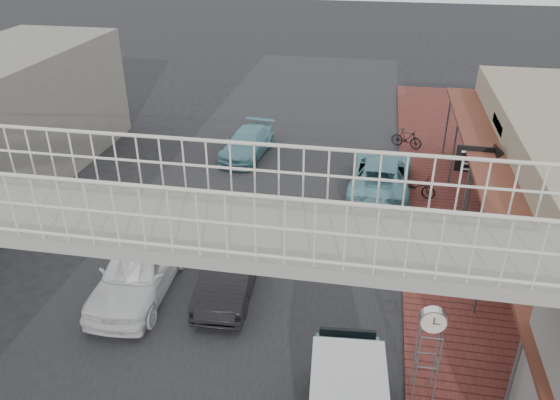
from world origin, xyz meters
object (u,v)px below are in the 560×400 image
at_px(dark_sedan, 230,270).
at_px(street_clock, 432,324).
at_px(white_hatchback, 139,268).
at_px(angkot_far, 247,143).
at_px(angkot_curb, 381,174).
at_px(arrow_sign, 499,162).
at_px(motorcycle_far, 407,138).
at_px(motorcycle_near, 415,186).

height_order(dark_sedan, street_clock, street_clock).
bearing_deg(street_clock, white_hatchback, 159.77).
distance_m(angkot_far, street_clock, 14.87).
height_order(angkot_curb, arrow_sign, arrow_sign).
bearing_deg(white_hatchback, motorcycle_far, 55.59).
bearing_deg(dark_sedan, angkot_curb, 57.03).
bearing_deg(street_clock, motorcycle_far, 88.24).
xyz_separation_m(angkot_curb, arrow_sign, (3.70, -2.57, 1.93)).
xyz_separation_m(white_hatchback, dark_sedan, (2.55, 0.52, -0.12)).
relative_size(dark_sedan, arrow_sign, 1.30).
xyz_separation_m(street_clock, arrow_sign, (2.55, 7.91, 0.48)).
height_order(motorcycle_near, arrow_sign, arrow_sign).
bearing_deg(angkot_curb, white_hatchback, 52.02).
bearing_deg(white_hatchback, angkot_curb, 47.44).
relative_size(motorcycle_near, motorcycle_far, 1.09).
relative_size(white_hatchback, arrow_sign, 1.48).
distance_m(dark_sedan, angkot_curb, 8.47).
bearing_deg(dark_sedan, motorcycle_far, 62.62).
height_order(angkot_curb, street_clock, street_clock).
relative_size(angkot_curb, arrow_sign, 1.59).
xyz_separation_m(motorcycle_near, motorcycle_far, (-0.22, 4.91, 0.02)).
height_order(white_hatchback, motorcycle_near, white_hatchback).
bearing_deg(dark_sedan, motorcycle_near, 48.10).
relative_size(white_hatchback, angkot_far, 1.15).
xyz_separation_m(white_hatchback, street_clock, (7.90, -2.61, 1.35)).
bearing_deg(angkot_curb, angkot_far, -19.52).
relative_size(white_hatchback, motorcycle_near, 2.88).
height_order(motorcycle_near, street_clock, street_clock).
bearing_deg(angkot_far, motorcycle_far, 22.01).
bearing_deg(angkot_far, arrow_sign, -21.08).
xyz_separation_m(angkot_curb, angkot_far, (-6.02, 2.46, -0.10)).
bearing_deg(motorcycle_near, arrow_sign, -111.50).
bearing_deg(angkot_far, motorcycle_near, -15.31).
bearing_deg(arrow_sign, dark_sedan, -147.11).
distance_m(dark_sedan, motorcycle_far, 12.95).
height_order(white_hatchback, motorcycle_far, white_hatchback).
xyz_separation_m(white_hatchback, angkot_curb, (6.75, 7.87, -0.10)).
height_order(street_clock, arrow_sign, arrow_sign).
height_order(dark_sedan, arrow_sign, arrow_sign).
xyz_separation_m(angkot_curb, motorcycle_far, (1.10, 4.47, -0.15)).
height_order(white_hatchback, street_clock, street_clock).
xyz_separation_m(dark_sedan, angkot_far, (-1.82, 9.81, -0.08)).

